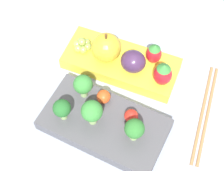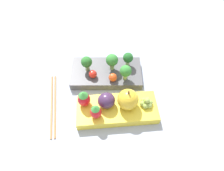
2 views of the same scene
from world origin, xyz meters
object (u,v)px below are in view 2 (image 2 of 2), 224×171
broccoli_floret_0 (126,71)px  chopsticks_pair (53,104)px  bento_box_savoury (108,73)px  apple (128,99)px  broccoli_floret_1 (87,62)px  strawberry_0 (84,99)px  cherry_tomato_1 (93,74)px  broccoli_floret_3 (112,61)px  broccoli_floret_2 (128,58)px  strawberry_1 (96,112)px  grape_cluster (146,103)px  cherry_tomato_0 (113,77)px  plum (106,100)px  bento_box_fruit (117,110)px

broccoli_floret_0 → chopsticks_pair: (-0.22, -0.04, -0.06)m
bento_box_savoury → apple: 0.14m
broccoli_floret_1 → strawberry_0: bearing=-98.9°
broccoli_floret_0 → cherry_tomato_1: size_ratio=2.13×
broccoli_floret_0 → broccoli_floret_3: size_ratio=0.93×
apple → strawberry_0: size_ratio=1.27×
chopsticks_pair → bento_box_savoury: bearing=25.4°
broccoli_floret_2 → apple: (-0.03, -0.15, -0.00)m
strawberry_1 → grape_cluster: strawberry_1 is taller
grape_cluster → broccoli_floret_0: bearing=111.1°
broccoli_floret_2 → cherry_tomato_0: 0.08m
bento_box_savoury → plum: size_ratio=4.93×
bento_box_fruit → plum: bearing=153.9°
cherry_tomato_0 → cherry_tomato_1: same height
cherry_tomato_1 → strawberry_1: (-0.01, -0.13, 0.01)m
plum → chopsticks_pair: plum is taller
broccoli_floret_2 → grape_cluster: (0.02, -0.15, -0.02)m
apple → plum: size_ratio=1.41×
grape_cluster → bento_box_fruit: bearing=177.0°
broccoli_floret_2 → cherry_tomato_1: (-0.11, -0.03, -0.02)m
plum → grape_cluster: 0.11m
apple → plum: bearing=169.2°
broccoli_floret_0 → cherry_tomato_1: (-0.09, 0.02, -0.02)m
plum → grape_cluster: (0.11, -0.02, -0.01)m
strawberry_1 → chopsticks_pair: strawberry_1 is taller
bento_box_fruit → chopsticks_pair: bento_box_fruit is taller
cherry_tomato_1 → grape_cluster: grape_cluster is taller
broccoli_floret_3 → plum: broccoli_floret_3 is taller
grape_cluster → chopsticks_pair: (-0.26, 0.06, -0.03)m
broccoli_floret_0 → grape_cluster: size_ratio=1.43×
chopsticks_pair → bento_box_fruit: bearing=-16.9°
cherry_tomato_1 → apple: bearing=-54.7°
apple → plum: (-0.06, 0.01, -0.01)m
cherry_tomato_1 → plum: size_ratio=0.52×
cherry_tomato_1 → strawberry_1: 0.13m
cherry_tomato_0 → strawberry_1: (-0.06, -0.11, 0.01)m
cherry_tomato_1 → strawberry_0: (-0.03, -0.09, 0.01)m
cherry_tomato_1 → chopsticks_pair: bearing=-152.8°
plum → broccoli_floret_2: bearing=57.0°
cherry_tomato_0 → chopsticks_pair: cherry_tomato_0 is taller
broccoli_floret_3 → cherry_tomato_1: size_ratio=2.30×
cherry_tomato_0 → bento_box_fruit: bearing=-92.6°
strawberry_0 → plum: bearing=-12.3°
strawberry_1 → chopsticks_pair: size_ratio=0.22×
plum → apple: bearing=-10.8°
bento_box_fruit → apple: (0.03, 0.00, 0.04)m
cherry_tomato_1 → grape_cluster: 0.18m
cherry_tomato_0 → plum: size_ratio=0.53×
strawberry_0 → cherry_tomato_0: bearing=37.7°
bento_box_savoury → broccoli_floret_3: 0.05m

